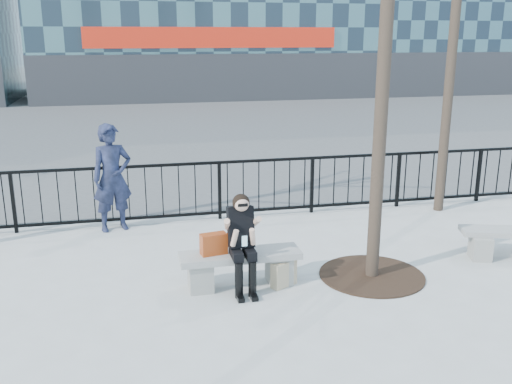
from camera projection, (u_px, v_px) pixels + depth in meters
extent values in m
plane|color=#A3A39E|center=(240.00, 285.00, 7.87)|extent=(120.00, 120.00, 0.00)
cube|color=#474747|center=(165.00, 124.00, 21.97)|extent=(60.00, 23.00, 0.01)
cube|color=black|center=(208.00, 163.00, 10.40)|extent=(14.00, 0.05, 0.05)
cube|color=black|center=(209.00, 213.00, 10.66)|extent=(14.00, 0.05, 0.05)
cube|color=#2D2D30|center=(214.00, 78.00, 28.83)|extent=(18.00, 0.08, 2.40)
cube|color=red|center=(214.00, 37.00, 28.24)|extent=(12.60, 0.12, 1.00)
cube|color=#2D2D30|center=(510.00, 74.00, 32.43)|extent=(16.00, 0.08, 2.40)
cylinder|color=black|center=(388.00, 1.00, 7.18)|extent=(0.18, 0.18, 7.50)
cylinder|color=black|center=(454.00, 26.00, 10.33)|extent=(0.18, 0.18, 7.00)
cylinder|color=black|center=(372.00, 275.00, 8.17)|extent=(1.50, 1.50, 0.02)
cube|color=slate|center=(201.00, 276.00, 7.70)|extent=(0.32, 0.38, 0.40)
cube|color=slate|center=(279.00, 269.00, 7.93)|extent=(0.32, 0.38, 0.40)
cube|color=gray|center=(240.00, 255.00, 7.75)|extent=(1.65, 0.46, 0.09)
cube|color=slate|center=(480.00, 248.00, 8.77)|extent=(0.29, 0.34, 0.36)
cube|color=gray|center=(510.00, 232.00, 8.81)|extent=(1.48, 0.41, 0.08)
cube|color=#9D3913|center=(214.00, 244.00, 7.64)|extent=(0.37, 0.22, 0.29)
cube|color=beige|center=(284.00, 274.00, 7.81)|extent=(0.40, 0.31, 0.36)
imported|color=black|center=(112.00, 178.00, 9.89)|extent=(0.79, 0.63, 1.89)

